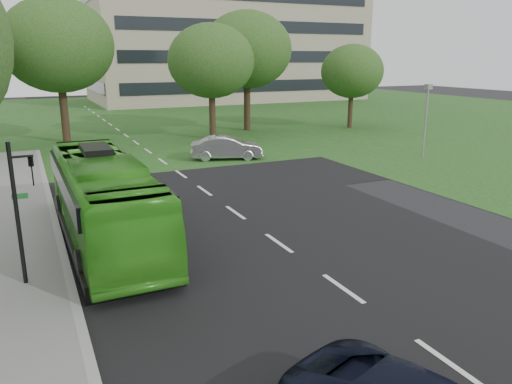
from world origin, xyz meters
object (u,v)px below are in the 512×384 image
camera_pole (426,111)px  office_building (225,16)px  tree_park_c (211,61)px  bus (104,199)px  traffic_light (21,204)px  sedan (226,148)px  tree_park_b (58,45)px  tree_park_d (247,50)px  tree_park_e (352,71)px

camera_pole → office_building: bearing=85.0°
tree_park_c → bus: (-11.62, -20.34, -4.61)m
traffic_light → camera_pole: 26.13m
tree_park_c → sedan: tree_park_c is taller
tree_park_c → traffic_light: bearing=-121.4°
tree_park_c → traffic_light: tree_park_c is taller
tree_park_b → tree_park_c: tree_park_b is taller
tree_park_c → tree_park_d: size_ratio=0.87×
tree_park_b → camera_pole: size_ratio=2.26×
bus → sedan: size_ratio=2.39×
bus → sedan: (9.50, 12.03, -0.78)m
office_building → sedan: 49.81m
office_building → tree_park_d: bearing=-108.7°
office_building → tree_park_e: size_ratio=5.26×
tree_park_e → sedan: bearing=-150.7°
tree_park_b → bus: bearing=-91.6°
bus → tree_park_e: bearing=38.8°
sedan → office_building: bearing=-3.5°
tree_park_d → tree_park_e: 9.96m
tree_park_b → tree_park_d: 15.52m
office_building → sedan: office_building is taller
tree_park_d → camera_pole: tree_park_d is taller
office_building → bus: 64.20m
tree_park_e → sedan: size_ratio=1.65×
sedan → traffic_light: size_ratio=1.08×
tree_park_e → traffic_light: bearing=-139.6°
office_building → camera_pole: office_building is taller
tree_park_c → camera_pole: size_ratio=1.89×
tree_park_c → office_building: bearing=66.6°
tree_park_c → bus: 23.87m
office_building → camera_pole: (-5.96, -49.96, -9.41)m
tree_park_b → tree_park_e: size_ratio=1.42×
tree_park_d → sedan: 14.84m
tree_park_b → tree_park_d: bearing=0.4°
sedan → tree_park_b: bearing=55.6°
bus → tree_park_c: bearing=59.6°
tree_park_d → sedan: (-6.69, -11.66, -6.29)m
tree_park_c → camera_pole: tree_park_c is taller
tree_park_d → bus: 29.22m
sedan → traffic_light: (-12.13, -15.00, 1.74)m
tree_park_c → sedan: 10.13m
tree_park_e → traffic_light: (-28.25, -24.05, -2.68)m
bus → traffic_light: traffic_light is taller
tree_park_b → bus: tree_park_b is taller
office_building → camera_pole: 51.18m
tree_park_b → office_building: bearing=51.3°
tree_park_e → office_building: bearing=87.1°
tree_park_c → traffic_light: (-14.25, -23.31, -3.65)m
tree_park_c → tree_park_b: bearing=163.5°
tree_park_b → traffic_light: (-3.30, -26.55, -4.79)m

